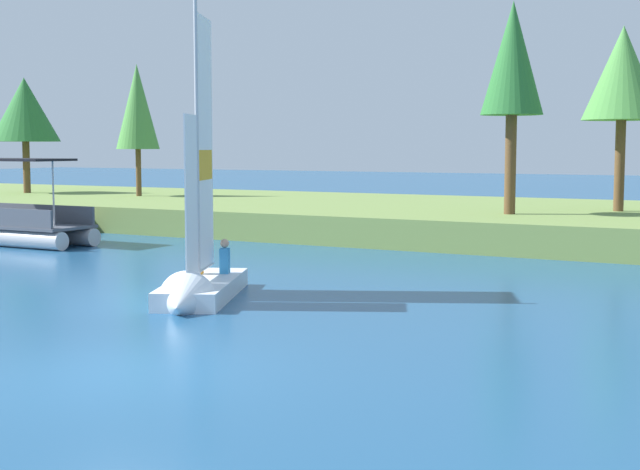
# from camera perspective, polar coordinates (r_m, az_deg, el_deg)

# --- Properties ---
(ground_plane) EXTENTS (200.00, 200.00, 0.00)m
(ground_plane) POSITION_cam_1_polar(r_m,az_deg,el_deg) (13.68, -12.70, -8.41)
(ground_plane) COLOR navy
(shore_bank) EXTENTS (80.00, 14.22, 1.00)m
(shore_bank) POSITION_cam_1_polar(r_m,az_deg,el_deg) (34.49, 13.76, 0.80)
(shore_bank) COLOR olive
(shore_bank) RESTS_ON ground
(shoreline_tree_left) EXTENTS (3.39, 3.39, 5.72)m
(shoreline_tree_left) POSITION_cam_1_polar(r_m,az_deg,el_deg) (47.40, -18.21, 7.53)
(shoreline_tree_left) COLOR brown
(shoreline_tree_left) RESTS_ON shore_bank
(shoreline_tree_midleft) EXTENTS (2.01, 2.01, 6.13)m
(shoreline_tree_midleft) POSITION_cam_1_polar(r_m,az_deg,el_deg) (43.05, -11.50, 7.94)
(shoreline_tree_midleft) COLOR brown
(shoreline_tree_midleft) RESTS_ON shore_bank
(shoreline_tree_centre) EXTENTS (2.10, 2.10, 7.17)m
(shoreline_tree_centre) POSITION_cam_1_polar(r_m,az_deg,el_deg) (31.47, 12.11, 10.73)
(shoreline_tree_centre) COLOR brown
(shoreline_tree_centre) RESTS_ON shore_bank
(shoreline_tree_midright) EXTENTS (2.77, 2.77, 6.53)m
(shoreline_tree_midright) POSITION_cam_1_polar(r_m,az_deg,el_deg) (33.87, 18.63, 9.62)
(shoreline_tree_midright) COLOR brown
(shoreline_tree_midright) RESTS_ON shore_bank
(wooden_dock) EXTENTS (1.70, 4.99, 0.53)m
(wooden_dock) POSITION_cam_1_polar(r_m,az_deg,el_deg) (34.94, -17.38, 0.38)
(wooden_dock) COLOR brown
(wooden_dock) RESTS_ON ground
(sailboat) EXTENTS (2.94, 4.53, 6.77)m
(sailboat) POSITION_cam_1_polar(r_m,az_deg,el_deg) (19.14, -7.87, -2.77)
(sailboat) COLOR silver
(sailboat) RESTS_ON ground
(pontoon_boat) EXTENTS (5.34, 2.08, 2.90)m
(pontoon_boat) POSITION_cam_1_polar(r_m,az_deg,el_deg) (32.03, -18.51, 0.61)
(pontoon_boat) COLOR #B2B2B7
(pontoon_boat) RESTS_ON ground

